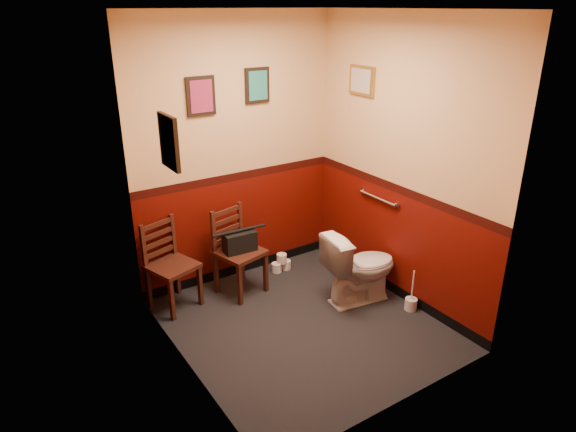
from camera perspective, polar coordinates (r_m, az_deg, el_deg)
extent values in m
cube|color=black|center=(4.83, 1.66, -12.01)|extent=(2.20, 2.40, 0.00)
cube|color=silver|center=(3.98, 2.12, 22.01)|extent=(2.20, 2.40, 0.00)
cube|color=#4F0A04|center=(5.19, -5.78, 6.93)|extent=(2.20, 0.00, 2.70)
cube|color=#4F0A04|center=(3.37, 13.62, -2.38)|extent=(2.20, 0.00, 2.70)
cube|color=#4F0A04|center=(3.73, -12.14, 0.21)|extent=(0.00, 2.40, 2.70)
cube|color=#4F0A04|center=(4.90, 12.53, 5.55)|extent=(0.00, 2.40, 2.70)
cylinder|color=silver|center=(5.17, 9.94, 1.96)|extent=(0.03, 0.50, 0.03)
cylinder|color=silver|center=(5.01, 12.03, 1.15)|extent=(0.02, 0.06, 0.06)
cylinder|color=silver|center=(5.35, 8.30, 2.79)|extent=(0.02, 0.06, 0.06)
cube|color=black|center=(4.90, -9.67, 13.00)|extent=(0.28, 0.03, 0.36)
cube|color=#912245|center=(4.89, -9.59, 12.97)|extent=(0.22, 0.01, 0.30)
cube|color=black|center=(5.16, -3.44, 14.29)|extent=(0.26, 0.03, 0.34)
cube|color=#267C70|center=(5.15, -3.35, 14.27)|extent=(0.20, 0.01, 0.28)
cube|color=black|center=(3.67, -13.09, 8.01)|extent=(0.03, 0.30, 0.38)
cube|color=#B29F8C|center=(3.68, -12.84, 8.05)|extent=(0.01, 0.24, 0.31)
cube|color=olive|center=(5.17, 8.22, 14.67)|extent=(0.03, 0.34, 0.28)
cube|color=#B29F8C|center=(5.15, 8.07, 14.66)|extent=(0.01, 0.28, 0.22)
imported|color=white|center=(5.07, 8.03, -5.67)|extent=(0.78, 0.51, 0.72)
cylinder|color=silver|center=(5.15, 13.49, -9.50)|extent=(0.12, 0.12, 0.12)
cylinder|color=silver|center=(5.05, 13.69, -7.61)|extent=(0.02, 0.02, 0.33)
cube|color=#401D13|center=(5.00, -12.71, -5.47)|extent=(0.51, 0.51, 0.04)
cube|color=#401D13|center=(4.90, -12.80, -9.05)|extent=(0.05, 0.05, 0.43)
cube|color=#401D13|center=(5.15, -15.23, -7.67)|extent=(0.05, 0.05, 0.43)
cube|color=#401D13|center=(5.08, -9.74, -7.55)|extent=(0.05, 0.05, 0.43)
cube|color=#401D13|center=(5.32, -12.23, -6.31)|extent=(0.05, 0.05, 0.43)
cube|color=#401D13|center=(4.95, -15.77, -3.31)|extent=(0.05, 0.04, 0.43)
cube|color=#401D13|center=(5.13, -12.66, -2.05)|extent=(0.05, 0.04, 0.43)
cube|color=#401D13|center=(5.09, -14.06, -3.89)|extent=(0.32, 0.12, 0.04)
cube|color=#401D13|center=(5.05, -14.16, -2.91)|extent=(0.32, 0.12, 0.04)
cube|color=#401D13|center=(5.01, -14.26, -1.92)|extent=(0.32, 0.12, 0.04)
cube|color=#401D13|center=(4.97, -14.36, -0.91)|extent=(0.32, 0.12, 0.04)
cube|color=#401D13|center=(5.14, -5.35, -4.07)|extent=(0.50, 0.50, 0.04)
cube|color=#401D13|center=(5.02, -5.38, -7.60)|extent=(0.05, 0.05, 0.44)
cube|color=#401D13|center=(5.26, -8.00, -6.26)|extent=(0.05, 0.05, 0.44)
cube|color=#401D13|center=(5.24, -2.50, -6.20)|extent=(0.05, 0.05, 0.44)
cube|color=#401D13|center=(5.46, -5.15, -4.97)|extent=(0.05, 0.05, 0.44)
cube|color=#401D13|center=(5.07, -8.30, -1.84)|extent=(0.05, 0.04, 0.44)
cube|color=#401D13|center=(5.28, -5.35, -0.68)|extent=(0.05, 0.04, 0.44)
cube|color=#401D13|center=(5.22, -6.74, -2.49)|extent=(0.33, 0.11, 0.04)
cube|color=#401D13|center=(5.18, -6.78, -1.50)|extent=(0.33, 0.11, 0.04)
cube|color=#401D13|center=(5.14, -6.83, -0.50)|extent=(0.33, 0.11, 0.04)
cube|color=#401D13|center=(5.11, -6.88, 0.52)|extent=(0.33, 0.11, 0.04)
cube|color=black|center=(5.09, -5.39, -2.86)|extent=(0.33, 0.18, 0.20)
cylinder|color=black|center=(5.04, -5.44, -1.62)|extent=(0.28, 0.04, 0.03)
cylinder|color=silver|center=(5.67, -1.27, -5.74)|extent=(0.11, 0.11, 0.10)
cylinder|color=silver|center=(5.73, -0.25, -5.43)|extent=(0.11, 0.11, 0.10)
cylinder|color=silver|center=(5.65, -0.71, -4.72)|extent=(0.11, 0.11, 0.10)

